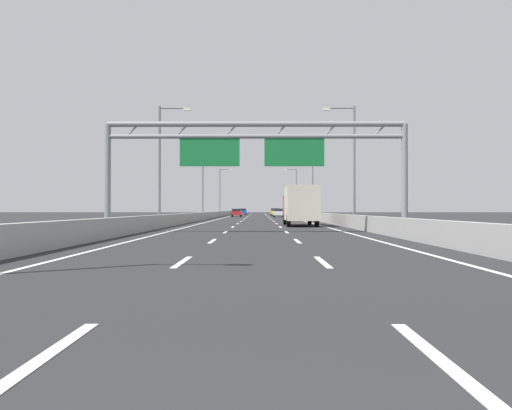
% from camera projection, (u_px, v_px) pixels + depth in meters
% --- Properties ---
extents(ground_plane, '(260.00, 260.00, 0.00)m').
position_uv_depth(ground_plane, '(258.00, 216.00, 101.35)').
color(ground_plane, '#262628').
extents(lane_dash_left_0, '(0.16, 3.00, 0.01)m').
position_uv_depth(lane_dash_left_0, '(40.00, 360.00, 4.86)').
color(lane_dash_left_0, white).
rests_on(lane_dash_left_0, ground_plane).
extents(lane_dash_left_1, '(0.16, 3.00, 0.01)m').
position_uv_depth(lane_dash_left_1, '(182.00, 262.00, 13.86)').
color(lane_dash_left_1, white).
rests_on(lane_dash_left_1, ground_plane).
extents(lane_dash_left_2, '(0.16, 3.00, 0.01)m').
position_uv_depth(lane_dash_left_2, '(212.00, 241.00, 22.86)').
color(lane_dash_left_2, white).
rests_on(lane_dash_left_2, ground_plane).
extents(lane_dash_left_3, '(0.16, 3.00, 0.01)m').
position_uv_depth(lane_dash_left_3, '(225.00, 232.00, 31.86)').
color(lane_dash_left_3, white).
rests_on(lane_dash_left_3, ground_plane).
extents(lane_dash_left_4, '(0.16, 3.00, 0.01)m').
position_uv_depth(lane_dash_left_4, '(233.00, 227.00, 40.86)').
color(lane_dash_left_4, white).
rests_on(lane_dash_left_4, ground_plane).
extents(lane_dash_left_5, '(0.16, 3.00, 0.01)m').
position_uv_depth(lane_dash_left_5, '(238.00, 224.00, 49.86)').
color(lane_dash_left_5, white).
rests_on(lane_dash_left_5, ground_plane).
extents(lane_dash_left_6, '(0.16, 3.00, 0.01)m').
position_uv_depth(lane_dash_left_6, '(241.00, 221.00, 58.86)').
color(lane_dash_left_6, white).
rests_on(lane_dash_left_6, ground_plane).
extents(lane_dash_left_7, '(0.16, 3.00, 0.01)m').
position_uv_depth(lane_dash_left_7, '(243.00, 220.00, 67.86)').
color(lane_dash_left_7, white).
rests_on(lane_dash_left_7, ground_plane).
extents(lane_dash_left_8, '(0.16, 3.00, 0.01)m').
position_uv_depth(lane_dash_left_8, '(245.00, 219.00, 76.86)').
color(lane_dash_left_8, white).
rests_on(lane_dash_left_8, ground_plane).
extents(lane_dash_left_9, '(0.16, 3.00, 0.01)m').
position_uv_depth(lane_dash_left_9, '(246.00, 218.00, 85.86)').
color(lane_dash_left_9, white).
rests_on(lane_dash_left_9, ground_plane).
extents(lane_dash_left_10, '(0.16, 3.00, 0.01)m').
position_uv_depth(lane_dash_left_10, '(248.00, 217.00, 94.86)').
color(lane_dash_left_10, white).
rests_on(lane_dash_left_10, ground_plane).
extents(lane_dash_left_11, '(0.16, 3.00, 0.01)m').
position_uv_depth(lane_dash_left_11, '(249.00, 216.00, 103.86)').
color(lane_dash_left_11, white).
rests_on(lane_dash_left_11, ground_plane).
extents(lane_dash_left_12, '(0.16, 3.00, 0.01)m').
position_uv_depth(lane_dash_left_12, '(249.00, 216.00, 112.86)').
color(lane_dash_left_12, white).
rests_on(lane_dash_left_12, ground_plane).
extents(lane_dash_left_13, '(0.16, 3.00, 0.01)m').
position_uv_depth(lane_dash_left_13, '(250.00, 215.00, 121.86)').
color(lane_dash_left_13, white).
rests_on(lane_dash_left_13, ground_plane).
extents(lane_dash_left_14, '(0.16, 3.00, 0.01)m').
position_uv_depth(lane_dash_left_14, '(251.00, 215.00, 130.86)').
color(lane_dash_left_14, white).
rests_on(lane_dash_left_14, ground_plane).
extents(lane_dash_left_15, '(0.16, 3.00, 0.01)m').
position_uv_depth(lane_dash_left_15, '(251.00, 214.00, 139.86)').
color(lane_dash_left_15, white).
rests_on(lane_dash_left_15, ground_plane).
extents(lane_dash_left_16, '(0.16, 3.00, 0.01)m').
position_uv_depth(lane_dash_left_16, '(252.00, 214.00, 148.86)').
color(lane_dash_left_16, white).
rests_on(lane_dash_left_16, ground_plane).
extents(lane_dash_left_17, '(0.16, 3.00, 0.01)m').
position_uv_depth(lane_dash_left_17, '(252.00, 214.00, 157.86)').
color(lane_dash_left_17, white).
rests_on(lane_dash_left_17, ground_plane).
extents(lane_dash_right_0, '(0.16, 3.00, 0.01)m').
position_uv_depth(lane_dash_right_0, '(441.00, 360.00, 4.84)').
color(lane_dash_right_0, white).
rests_on(lane_dash_right_0, ground_plane).
extents(lane_dash_right_1, '(0.16, 3.00, 0.01)m').
position_uv_depth(lane_dash_right_1, '(323.00, 262.00, 13.84)').
color(lane_dash_right_1, white).
rests_on(lane_dash_right_1, ground_plane).
extents(lane_dash_right_2, '(0.16, 3.00, 0.01)m').
position_uv_depth(lane_dash_right_2, '(297.00, 241.00, 22.84)').
color(lane_dash_right_2, white).
rests_on(lane_dash_right_2, ground_plane).
extents(lane_dash_right_3, '(0.16, 3.00, 0.01)m').
position_uv_depth(lane_dash_right_3, '(287.00, 232.00, 31.84)').
color(lane_dash_right_3, white).
rests_on(lane_dash_right_3, ground_plane).
extents(lane_dash_right_4, '(0.16, 3.00, 0.01)m').
position_uv_depth(lane_dash_right_4, '(280.00, 227.00, 40.84)').
color(lane_dash_right_4, white).
rests_on(lane_dash_right_4, ground_plane).
extents(lane_dash_right_5, '(0.16, 3.00, 0.01)m').
position_uv_depth(lane_dash_right_5, '(277.00, 224.00, 49.84)').
color(lane_dash_right_5, white).
rests_on(lane_dash_right_5, ground_plane).
extents(lane_dash_right_6, '(0.16, 3.00, 0.01)m').
position_uv_depth(lane_dash_right_6, '(274.00, 222.00, 58.84)').
color(lane_dash_right_6, white).
rests_on(lane_dash_right_6, ground_plane).
extents(lane_dash_right_7, '(0.16, 3.00, 0.01)m').
position_uv_depth(lane_dash_right_7, '(272.00, 220.00, 67.84)').
color(lane_dash_right_7, white).
rests_on(lane_dash_right_7, ground_plane).
extents(lane_dash_right_8, '(0.16, 3.00, 0.01)m').
position_uv_depth(lane_dash_right_8, '(270.00, 219.00, 76.84)').
color(lane_dash_right_8, white).
rests_on(lane_dash_right_8, ground_plane).
extents(lane_dash_right_9, '(0.16, 3.00, 0.01)m').
position_uv_depth(lane_dash_right_9, '(269.00, 218.00, 85.84)').
color(lane_dash_right_9, white).
rests_on(lane_dash_right_9, ground_plane).
extents(lane_dash_right_10, '(0.16, 3.00, 0.01)m').
position_uv_depth(lane_dash_right_10, '(268.00, 217.00, 94.84)').
color(lane_dash_right_10, white).
rests_on(lane_dash_right_10, ground_plane).
extents(lane_dash_right_11, '(0.16, 3.00, 0.01)m').
position_uv_depth(lane_dash_right_11, '(267.00, 216.00, 103.84)').
color(lane_dash_right_11, white).
rests_on(lane_dash_right_11, ground_plane).
extents(lane_dash_right_12, '(0.16, 3.00, 0.01)m').
position_uv_depth(lane_dash_right_12, '(267.00, 216.00, 112.84)').
color(lane_dash_right_12, white).
rests_on(lane_dash_right_12, ground_plane).
extents(lane_dash_right_13, '(0.16, 3.00, 0.01)m').
position_uv_depth(lane_dash_right_13, '(266.00, 215.00, 121.84)').
color(lane_dash_right_13, white).
rests_on(lane_dash_right_13, ground_plane).
extents(lane_dash_right_14, '(0.16, 3.00, 0.01)m').
position_uv_depth(lane_dash_right_14, '(266.00, 215.00, 130.84)').
color(lane_dash_right_14, white).
rests_on(lane_dash_right_14, ground_plane).
extents(lane_dash_right_15, '(0.16, 3.00, 0.01)m').
position_uv_depth(lane_dash_right_15, '(265.00, 214.00, 139.84)').
color(lane_dash_right_15, white).
rests_on(lane_dash_right_15, ground_plane).
extents(lane_dash_right_16, '(0.16, 3.00, 0.01)m').
position_uv_depth(lane_dash_right_16, '(265.00, 214.00, 148.84)').
color(lane_dash_right_16, white).
rests_on(lane_dash_right_16, ground_plane).
extents(lane_dash_right_17, '(0.16, 3.00, 0.01)m').
position_uv_depth(lane_dash_right_17, '(264.00, 214.00, 157.84)').
color(lane_dash_right_17, white).
rests_on(lane_dash_right_17, ground_plane).
extents(edge_line_left, '(0.16, 176.00, 0.01)m').
position_uv_depth(edge_line_left, '(226.00, 217.00, 89.38)').
color(edge_line_left, white).
rests_on(edge_line_left, ground_plane).
extents(edge_line_right, '(0.16, 176.00, 0.01)m').
position_uv_depth(edge_line_right, '(290.00, 217.00, 89.32)').
color(edge_line_right, white).
rests_on(edge_line_right, ground_plane).
extents(barrier_left, '(0.45, 220.00, 0.95)m').
position_uv_depth(barrier_left, '(225.00, 213.00, 111.39)').
color(barrier_left, '#9E9E99').
rests_on(barrier_left, ground_plane).
extents(barrier_right, '(0.45, 220.00, 0.95)m').
position_uv_depth(barrier_right, '(292.00, 213.00, 111.32)').
color(barrier_right, '#9E9E99').
rests_on(barrier_right, ground_plane).
extents(sign_gantry, '(17.27, 0.36, 6.36)m').
position_uv_depth(sign_gantry, '(255.00, 148.00, 30.77)').
color(sign_gantry, gray).
rests_on(sign_gantry, ground_plane).
extents(streetlamp_left_mid, '(2.58, 0.28, 9.50)m').
position_uv_depth(streetlamp_left_mid, '(162.00, 158.00, 42.77)').
color(streetlamp_left_mid, slate).
rests_on(streetlamp_left_mid, ground_plane).
extents(streetlamp_right_mid, '(2.58, 0.28, 9.50)m').
position_uv_depth(streetlamp_right_mid, '(351.00, 158.00, 42.69)').
color(streetlamp_right_mid, slate).
rests_on(streetlamp_right_mid, ground_plane).
extents(streetlamp_left_far, '(2.58, 0.28, 9.50)m').
position_uv_depth(streetlamp_left_far, '(204.00, 180.00, 75.81)').
color(streetlamp_left_far, slate).
rests_on(streetlamp_left_far, ground_plane).
extents(streetlamp_right_far, '(2.58, 0.28, 9.50)m').
position_uv_depth(streetlamp_right_far, '(311.00, 180.00, 75.73)').
color(streetlamp_right_far, slate).
rests_on(streetlamp_right_far, ground_plane).
extents(streetlamp_left_distant, '(2.58, 0.28, 9.50)m').
position_uv_depth(streetlamp_left_distant, '(221.00, 189.00, 108.86)').
color(streetlamp_left_distant, slate).
rests_on(streetlamp_left_distant, ground_plane).
extents(streetlamp_right_distant, '(2.58, 0.28, 9.50)m').
position_uv_depth(streetlamp_right_distant, '(295.00, 189.00, 108.78)').
color(streetlamp_right_distant, slate).
rests_on(streetlamp_right_distant, ground_plane).
extents(yellow_car, '(1.90, 4.35, 1.53)m').
position_uv_depth(yellow_car, '(275.00, 212.00, 112.83)').
color(yellow_car, yellow).
rests_on(yellow_car, ground_plane).
extents(blue_car, '(1.85, 4.61, 1.48)m').
position_uv_depth(blue_car, '(243.00, 212.00, 131.01)').
color(blue_car, '#2347AD').
rests_on(blue_car, ground_plane).
extents(red_car, '(1.71, 4.12, 1.41)m').
position_uv_depth(red_car, '(236.00, 213.00, 95.66)').
color(red_car, red).
rests_on(red_car, ground_plane).
extents(white_car, '(1.80, 4.42, 1.44)m').
position_uv_depth(white_car, '(278.00, 213.00, 92.34)').
color(white_car, silver).
rests_on(white_car, ground_plane).
extents(box_truck, '(2.43, 8.12, 3.16)m').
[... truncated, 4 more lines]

